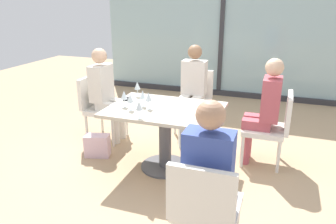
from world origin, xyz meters
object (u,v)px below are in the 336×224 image
at_px(chair_far_left, 99,104).
at_px(person_far_left, 106,91).
at_px(wine_glass_2, 208,109).
at_px(chair_near_window, 195,97).
at_px(wine_glass_0, 124,95).
at_px(wine_glass_1, 130,98).
at_px(handbag_1, 190,136).
at_px(dining_table_main, 165,124).
at_px(wine_glass_4, 139,106).
at_px(wine_glass_5, 149,97).
at_px(coffee_cup, 205,107).
at_px(chair_front_right, 205,206).
at_px(person_far_right, 265,107).
at_px(wine_glass_6, 137,86).
at_px(cell_phone_on_table, 126,99).
at_px(person_front_right, 210,173).
at_px(wine_glass_3, 143,95).
at_px(person_near_window, 193,85).
at_px(chair_far_right, 273,125).
at_px(handbag_0, 97,146).

relative_size(chair_far_left, person_far_left, 0.69).
bearing_deg(wine_glass_2, chair_near_window, 109.35).
height_order(wine_glass_0, wine_glass_1, same).
xyz_separation_m(chair_near_window, handbag_1, (0.12, -0.63, -0.36)).
relative_size(dining_table_main, wine_glass_4, 6.70).
relative_size(chair_far_left, wine_glass_5, 4.70).
height_order(dining_table_main, coffee_cup, coffee_cup).
bearing_deg(wine_glass_0, wine_glass_4, -42.41).
relative_size(chair_front_right, wine_glass_4, 4.70).
height_order(dining_table_main, person_far_right, person_far_right).
distance_m(wine_glass_1, wine_glass_6, 0.52).
bearing_deg(chair_front_right, cell_phone_on_table, 132.76).
xyz_separation_m(wine_glass_1, wine_glass_6, (-0.14, 0.50, 0.00)).
height_order(chair_far_left, chair_front_right, same).
bearing_deg(wine_glass_5, wine_glass_6, 128.57).
xyz_separation_m(chair_near_window, person_front_right, (0.76, -2.43, 0.20)).
bearing_deg(wine_glass_3, chair_front_right, -50.81).
bearing_deg(chair_front_right, person_near_window, 107.39).
height_order(chair_far_right, wine_glass_1, wine_glass_1).
xyz_separation_m(person_near_window, wine_glass_3, (-0.25, -1.19, 0.16)).
bearing_deg(cell_phone_on_table, chair_far_right, -15.76).
relative_size(chair_far_left, wine_glass_6, 4.70).
bearing_deg(wine_glass_6, person_near_window, 61.16).
height_order(wine_glass_2, handbag_0, wine_glass_2).
xyz_separation_m(chair_far_right, person_near_window, (-1.14, 0.66, 0.20)).
relative_size(chair_far_left, chair_front_right, 1.00).
bearing_deg(person_front_right, wine_glass_3, 131.79).
relative_size(chair_far_right, wine_glass_4, 4.70).
distance_m(dining_table_main, chair_front_right, 1.48).
xyz_separation_m(chair_near_window, person_near_window, (-0.00, -0.11, 0.20)).
relative_size(person_far_right, wine_glass_5, 6.81).
distance_m(wine_glass_5, wine_glass_6, 0.50).
bearing_deg(cell_phone_on_table, person_front_right, -72.61).
xyz_separation_m(chair_far_left, handbag_1, (1.26, 0.14, -0.36)).
height_order(chair_far_right, cell_phone_on_table, chair_far_right).
xyz_separation_m(person_far_left, wine_glass_3, (0.78, -0.53, 0.16)).
bearing_deg(person_front_right, handbag_0, 145.22).
bearing_deg(wine_glass_1, handbag_0, 162.82).
xyz_separation_m(wine_glass_3, handbag_0, (-0.64, 0.01, -0.72)).
bearing_deg(chair_far_left, wine_glass_4, -41.54).
xyz_separation_m(person_far_left, person_front_right, (1.79, -1.66, 0.00)).
bearing_deg(wine_glass_3, wine_glass_2, -15.71).
distance_m(wine_glass_1, wine_glass_4, 0.28).
height_order(person_far_left, person_front_right, same).
height_order(wine_glass_4, handbag_0, wine_glass_4).
relative_size(person_far_left, person_near_window, 1.00).
distance_m(person_near_window, wine_glass_1, 1.40).
bearing_deg(chair_far_right, chair_front_right, -101.98).
relative_size(person_far_right, coffee_cup, 14.00).
bearing_deg(chair_far_right, chair_near_window, 145.96).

